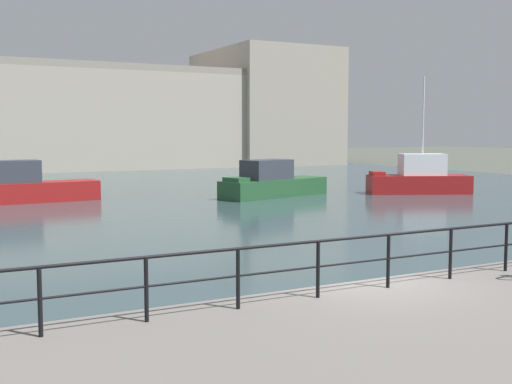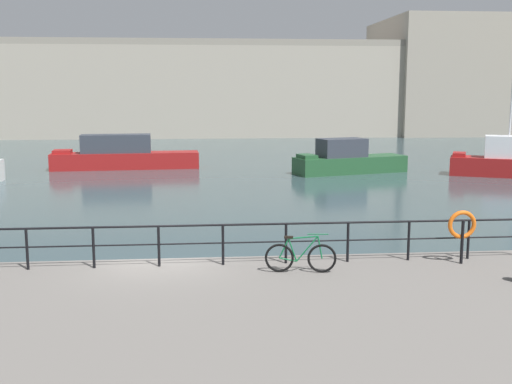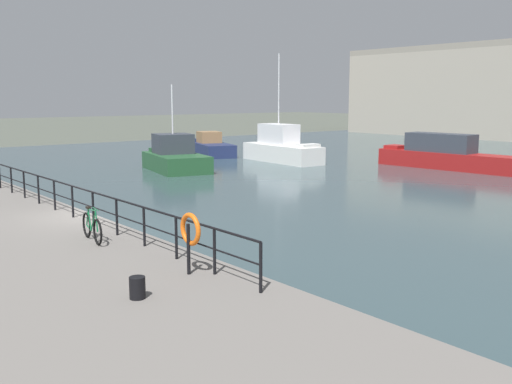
# 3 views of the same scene
# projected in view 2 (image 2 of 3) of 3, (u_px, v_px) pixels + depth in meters

# --- Properties ---
(ground_plane) EXTENTS (240.00, 240.00, 0.00)m
(ground_plane) POSITION_uv_depth(u_px,v_px,m) (162.00, 287.00, 16.94)
(ground_plane) COLOR #4C5147
(water_basin) EXTENTS (80.00, 60.00, 0.01)m
(water_basin) POSITION_uv_depth(u_px,v_px,m) (185.00, 162.00, 46.63)
(water_basin) COLOR #33474C
(water_basin) RESTS_ON ground_plane
(quay_promenade) EXTENTS (56.00, 13.00, 0.80)m
(quay_promenade) POSITION_uv_depth(u_px,v_px,m) (138.00, 384.00, 10.49)
(quay_promenade) COLOR slate
(quay_promenade) RESTS_ON ground_plane
(harbor_building) EXTENTS (73.44, 17.30, 13.73)m
(harbor_building) POSITION_uv_depth(u_px,v_px,m) (242.00, 89.00, 75.75)
(harbor_building) COLOR #A89E8E
(harbor_building) RESTS_ON ground_plane
(moored_red_daysailer) EXTENTS (9.87, 2.48, 2.32)m
(moored_red_daysailer) POSITION_uv_depth(u_px,v_px,m) (122.00, 155.00, 42.29)
(moored_red_daysailer) COLOR maroon
(moored_red_daysailer) RESTS_ON water_basin
(moored_cabin_cruiser) EXTENTS (6.53, 4.36, 7.27)m
(moored_cabin_cruiser) POSITION_uv_depth(u_px,v_px,m) (505.00, 161.00, 38.53)
(moored_cabin_cruiser) COLOR maroon
(moored_cabin_cruiser) RESTS_ON water_basin
(moored_green_narrowboat) EXTENTS (7.62, 3.96, 2.23)m
(moored_green_narrowboat) POSITION_uv_depth(u_px,v_px,m) (347.00, 160.00, 40.08)
(moored_green_narrowboat) COLOR #23512D
(moored_green_narrowboat) RESTS_ON water_basin
(quay_railing) EXTENTS (22.96, 0.07, 1.08)m
(quay_railing) POSITION_uv_depth(u_px,v_px,m) (93.00, 240.00, 15.81)
(quay_railing) COLOR black
(quay_railing) RESTS_ON quay_promenade
(parked_bicycle) EXTENTS (1.76, 0.29, 0.98)m
(parked_bicycle) POSITION_uv_depth(u_px,v_px,m) (300.00, 257.00, 15.48)
(parked_bicycle) COLOR black
(parked_bicycle) RESTS_ON quay_promenade
(life_ring_stand) EXTENTS (0.75, 0.16, 1.40)m
(life_ring_stand) POSITION_uv_depth(u_px,v_px,m) (462.00, 226.00, 16.22)
(life_ring_stand) COLOR black
(life_ring_stand) RESTS_ON quay_promenade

